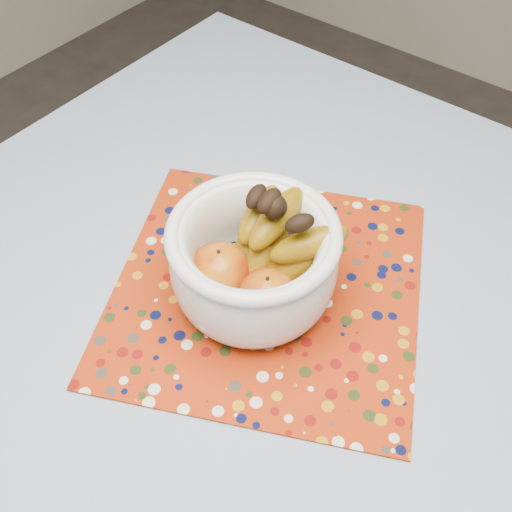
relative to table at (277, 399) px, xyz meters
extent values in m
cube|color=brown|center=(0.00, 0.00, 0.06)|extent=(1.20, 1.20, 0.04)
cylinder|color=brown|center=(-0.53, 0.53, -0.32)|extent=(0.06, 0.06, 0.71)
cube|color=slate|center=(0.00, 0.00, 0.08)|extent=(1.32, 1.32, 0.01)
cube|color=#982508|center=(-0.09, 0.09, 0.09)|extent=(0.57, 0.57, 0.00)
cylinder|color=silver|center=(-0.10, 0.07, 0.10)|extent=(0.11, 0.11, 0.01)
cylinder|color=silver|center=(-0.10, 0.07, 0.11)|extent=(0.16, 0.16, 0.01)
torus|color=silver|center=(-0.10, 0.07, 0.22)|extent=(0.22, 0.22, 0.02)
ellipsoid|color=maroon|center=(-0.13, 0.04, 0.15)|extent=(0.08, 0.08, 0.07)
ellipsoid|color=maroon|center=(-0.05, 0.05, 0.15)|extent=(0.08, 0.08, 0.07)
sphere|color=black|center=(-0.09, 0.10, 0.24)|extent=(0.03, 0.03, 0.03)
camera|label=1|loc=(0.22, -0.33, 0.77)|focal=42.00mm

